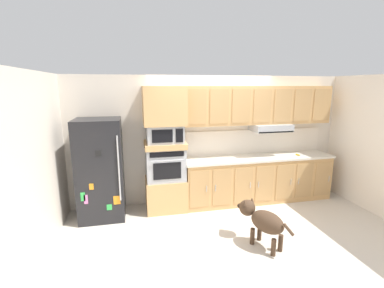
% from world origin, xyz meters
% --- Properties ---
extents(ground_plane, '(9.60, 9.60, 0.00)m').
position_xyz_m(ground_plane, '(0.00, 0.00, 0.00)').
color(ground_plane, beige).
extents(back_kitchen_wall, '(6.20, 0.12, 2.50)m').
position_xyz_m(back_kitchen_wall, '(0.00, 1.11, 1.25)').
color(back_kitchen_wall, silver).
rests_on(back_kitchen_wall, ground).
extents(side_panel_left, '(0.12, 7.10, 2.50)m').
position_xyz_m(side_panel_left, '(-2.80, 0.00, 1.25)').
color(side_panel_left, silver).
rests_on(side_panel_left, ground).
extents(side_panel_right, '(0.12, 7.10, 2.50)m').
position_xyz_m(side_panel_right, '(2.80, 0.00, 1.25)').
color(side_panel_right, white).
rests_on(side_panel_right, ground).
extents(refrigerator, '(0.76, 0.73, 1.76)m').
position_xyz_m(refrigerator, '(-2.10, 0.68, 0.88)').
color(refrigerator, black).
rests_on(refrigerator, ground).
extents(oven_base_cabinet, '(0.74, 0.62, 0.60)m').
position_xyz_m(oven_base_cabinet, '(-0.96, 0.75, 0.30)').
color(oven_base_cabinet, tan).
rests_on(oven_base_cabinet, ground).
extents(built_in_oven, '(0.70, 0.62, 0.60)m').
position_xyz_m(built_in_oven, '(-0.96, 0.75, 0.90)').
color(built_in_oven, '#A8AAAF').
rests_on(built_in_oven, oven_base_cabinet).
extents(appliance_mid_shelf, '(0.74, 0.62, 0.10)m').
position_xyz_m(appliance_mid_shelf, '(-0.96, 0.75, 1.25)').
color(appliance_mid_shelf, tan).
rests_on(appliance_mid_shelf, built_in_oven).
extents(microwave, '(0.64, 0.54, 0.32)m').
position_xyz_m(microwave, '(-0.96, 0.75, 1.46)').
color(microwave, '#A8AAAF').
rests_on(microwave, appliance_mid_shelf).
extents(appliance_upper_cabinet, '(0.74, 0.62, 0.68)m').
position_xyz_m(appliance_upper_cabinet, '(-0.96, 0.75, 1.96)').
color(appliance_upper_cabinet, tan).
rests_on(appliance_upper_cabinet, microwave).
extents(lower_cabinet_run, '(3.00, 0.63, 0.88)m').
position_xyz_m(lower_cabinet_run, '(0.91, 0.75, 0.44)').
color(lower_cabinet_run, tan).
rests_on(lower_cabinet_run, ground).
extents(countertop_slab, '(3.04, 0.64, 0.04)m').
position_xyz_m(countertop_slab, '(0.91, 0.75, 0.90)').
color(countertop_slab, silver).
rests_on(countertop_slab, lower_cabinet_run).
extents(backsplash_panel, '(3.04, 0.02, 0.50)m').
position_xyz_m(backsplash_panel, '(0.91, 1.04, 1.17)').
color(backsplash_panel, white).
rests_on(backsplash_panel, countertop_slab).
extents(upper_cabinet_with_hood, '(3.00, 0.48, 0.88)m').
position_xyz_m(upper_cabinet_with_hood, '(0.93, 0.87, 1.90)').
color(upper_cabinet_with_hood, tan).
rests_on(upper_cabinet_with_hood, backsplash_panel).
extents(screwdriver, '(0.14, 0.13, 0.03)m').
position_xyz_m(screwdriver, '(1.74, 0.66, 0.93)').
color(screwdriver, yellow).
rests_on(screwdriver, countertop_slab).
extents(dog, '(0.54, 0.91, 0.63)m').
position_xyz_m(dog, '(0.26, -0.76, 0.40)').
color(dog, '#473323').
rests_on(dog, ground).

